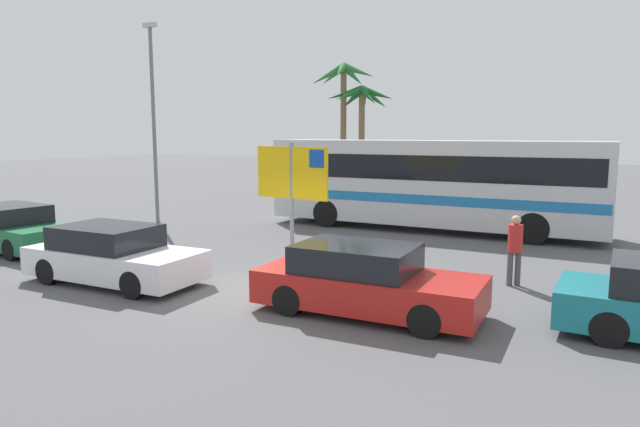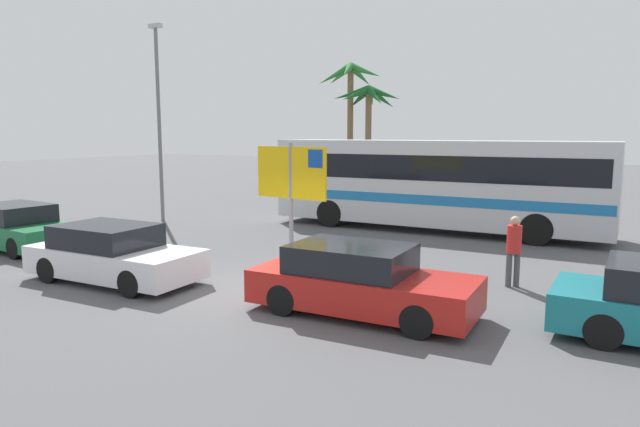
# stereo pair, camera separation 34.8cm
# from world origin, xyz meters

# --- Properties ---
(ground) EXTENTS (120.00, 120.00, 0.00)m
(ground) POSITION_xyz_m (0.00, 0.00, 0.00)
(ground) COLOR #565659
(bus_front_coach) EXTENTS (11.60, 2.47, 3.17)m
(bus_front_coach) POSITION_xyz_m (1.08, 9.51, 1.78)
(bus_front_coach) COLOR silver
(bus_front_coach) RESTS_ON ground
(ferry_sign) EXTENTS (2.19, 0.38, 3.20)m
(ferry_sign) POSITION_xyz_m (-0.31, 2.22, 2.33)
(ferry_sign) COLOR gray
(ferry_sign) RESTS_ON ground
(car_green) EXTENTS (4.28, 2.16, 1.32)m
(car_green) POSITION_xyz_m (-8.83, 0.38, 0.64)
(car_green) COLOR #196638
(car_green) RESTS_ON ground
(car_white) EXTENTS (4.23, 1.87, 1.32)m
(car_white) POSITION_xyz_m (-3.32, -0.86, 0.64)
(car_white) COLOR silver
(car_white) RESTS_ON ground
(car_red) EXTENTS (4.33, 1.83, 1.32)m
(car_red) POSITION_xyz_m (2.72, -0.24, 0.64)
(car_red) COLOR red
(car_red) RESTS_ON ground
(pedestrian_by_bus) EXTENTS (0.32, 0.32, 1.61)m
(pedestrian_by_bus) POSITION_xyz_m (4.93, 3.14, 0.94)
(pedestrian_by_bus) COLOR #4C4C51
(pedestrian_by_bus) RESTS_ON ground
(lamp_post_right_side) EXTENTS (0.56, 0.20, 7.51)m
(lamp_post_right_side) POSITION_xyz_m (-8.99, 6.48, 4.08)
(lamp_post_right_side) COLOR slate
(lamp_post_right_side) RESTS_ON ground
(palm_tree_seaside) EXTENTS (3.61, 3.58, 5.87)m
(palm_tree_seaside) POSITION_xyz_m (-5.06, 17.34, 4.84)
(palm_tree_seaside) COLOR brown
(palm_tree_seaside) RESTS_ON ground
(palm_tree_inland) EXTENTS (3.76, 3.80, 7.12)m
(palm_tree_inland) POSITION_xyz_m (-6.26, 17.60, 5.68)
(palm_tree_inland) COLOR brown
(palm_tree_inland) RESTS_ON ground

